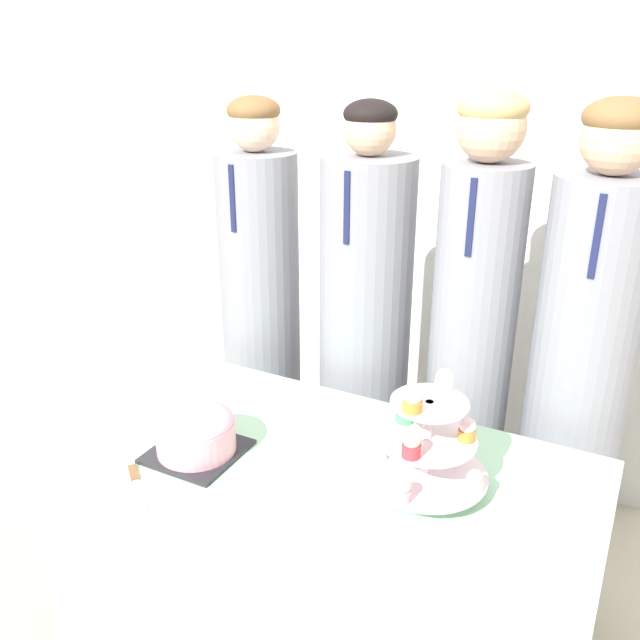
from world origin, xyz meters
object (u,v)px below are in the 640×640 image
at_px(student_1, 364,360).
at_px(student_3, 575,397).
at_px(round_cake, 195,431).
at_px(cake_knife, 136,482).
at_px(cupcake_stand, 425,442).
at_px(student_0, 262,335).
at_px(student_2, 469,367).

xyz_separation_m(student_1, student_3, (0.70, -0.00, 0.03)).
bearing_deg(round_cake, cake_knife, -107.42).
height_order(cake_knife, cupcake_stand, cupcake_stand).
bearing_deg(student_0, student_3, 0.00).
height_order(student_2, student_3, student_2).
bearing_deg(cupcake_stand, student_2, 95.89).
height_order(round_cake, cupcake_stand, cupcake_stand).
distance_m(cake_knife, cupcake_stand, 0.72).
height_order(cupcake_stand, student_0, student_0).
bearing_deg(student_2, student_1, 180.00).
height_order(cake_knife, student_1, student_1).
relative_size(cake_knife, student_1, 0.11).
relative_size(student_0, student_1, 1.00).
relative_size(cupcake_stand, student_1, 0.19).
distance_m(student_0, student_3, 1.12).
bearing_deg(cupcake_stand, student_1, 125.15).
bearing_deg(cake_knife, student_3, 85.19).
bearing_deg(student_3, cupcake_stand, -113.59).
relative_size(round_cake, student_3, 0.14).
bearing_deg(student_0, round_cake, -70.49).
xyz_separation_m(round_cake, student_1, (0.16, 0.74, -0.07)).
bearing_deg(student_0, student_1, 0.00).
height_order(round_cake, student_0, student_0).
relative_size(cupcake_stand, student_0, 0.19).
bearing_deg(round_cake, student_1, 78.13).
bearing_deg(student_1, round_cake, -101.87).
xyz_separation_m(student_2, student_3, (0.33, 0.00, -0.02)).
height_order(student_1, student_2, student_2).
bearing_deg(student_1, student_3, -0.00).
xyz_separation_m(cake_knife, student_0, (-0.21, 0.92, 0.00)).
bearing_deg(round_cake, student_0, 109.51).
relative_size(round_cake, cake_knife, 1.24).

